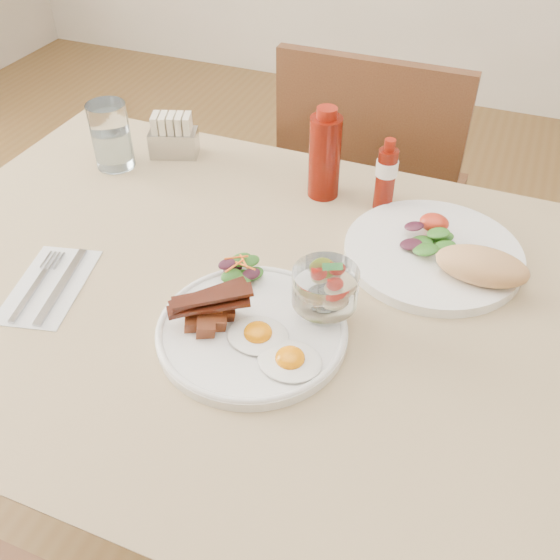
{
  "coord_description": "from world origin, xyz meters",
  "views": [
    {
      "loc": [
        0.28,
        -0.68,
        1.41
      ],
      "look_at": [
        0.03,
        -0.04,
        0.82
      ],
      "focal_mm": 40.0,
      "sensor_mm": 36.0,
      "label": 1
    }
  ],
  "objects_px": {
    "water_glass": "(112,139)",
    "chair_far": "(371,199)",
    "hot_sauce_bottle": "(386,176)",
    "ketchup_bottle": "(325,156)",
    "sugar_caddy": "(173,138)",
    "second_plate": "(444,255)",
    "main_plate": "(252,332)",
    "table": "(273,333)",
    "fruit_cup": "(325,287)"
  },
  "relations": [
    {
      "from": "main_plate",
      "to": "water_glass",
      "type": "relative_size",
      "value": 2.1
    },
    {
      "from": "second_plate",
      "to": "ketchup_bottle",
      "type": "height_order",
      "value": "ketchup_bottle"
    },
    {
      "from": "second_plate",
      "to": "hot_sauce_bottle",
      "type": "relative_size",
      "value": 2.18
    },
    {
      "from": "sugar_caddy",
      "to": "water_glass",
      "type": "bearing_deg",
      "value": -156.96
    },
    {
      "from": "hot_sauce_bottle",
      "to": "water_glass",
      "type": "relative_size",
      "value": 1.05
    },
    {
      "from": "table",
      "to": "water_glass",
      "type": "height_order",
      "value": "water_glass"
    },
    {
      "from": "main_plate",
      "to": "second_plate",
      "type": "distance_m",
      "value": 0.35
    },
    {
      "from": "chair_far",
      "to": "hot_sauce_bottle",
      "type": "xyz_separation_m",
      "value": [
        0.1,
        -0.36,
        0.3
      ]
    },
    {
      "from": "table",
      "to": "main_plate",
      "type": "bearing_deg",
      "value": -85.25
    },
    {
      "from": "table",
      "to": "sugar_caddy",
      "type": "xyz_separation_m",
      "value": [
        -0.36,
        0.33,
        0.13
      ]
    },
    {
      "from": "chair_far",
      "to": "ketchup_bottle",
      "type": "height_order",
      "value": "same"
    },
    {
      "from": "ketchup_bottle",
      "to": "table",
      "type": "bearing_deg",
      "value": -86.43
    },
    {
      "from": "table",
      "to": "hot_sauce_bottle",
      "type": "bearing_deg",
      "value": 71.73
    },
    {
      "from": "sugar_caddy",
      "to": "main_plate",
      "type": "bearing_deg",
      "value": -68.87
    },
    {
      "from": "hot_sauce_bottle",
      "to": "water_glass",
      "type": "xyz_separation_m",
      "value": [
        -0.55,
        -0.05,
        -0.01
      ]
    },
    {
      "from": "table",
      "to": "fruit_cup",
      "type": "distance_m",
      "value": 0.19
    },
    {
      "from": "main_plate",
      "to": "fruit_cup",
      "type": "xyz_separation_m",
      "value": [
        0.09,
        0.07,
        0.06
      ]
    },
    {
      "from": "main_plate",
      "to": "table",
      "type": "bearing_deg",
      "value": 94.75
    },
    {
      "from": "table",
      "to": "chair_far",
      "type": "distance_m",
      "value": 0.68
    },
    {
      "from": "ketchup_bottle",
      "to": "hot_sauce_bottle",
      "type": "height_order",
      "value": "ketchup_bottle"
    },
    {
      "from": "fruit_cup",
      "to": "table",
      "type": "bearing_deg",
      "value": 162.1
    },
    {
      "from": "table",
      "to": "main_plate",
      "type": "distance_m",
      "value": 0.14
    },
    {
      "from": "second_plate",
      "to": "ketchup_bottle",
      "type": "bearing_deg",
      "value": 153.12
    },
    {
      "from": "chair_far",
      "to": "hot_sauce_bottle",
      "type": "height_order",
      "value": "chair_far"
    },
    {
      "from": "chair_far",
      "to": "water_glass",
      "type": "bearing_deg",
      "value": -137.23
    },
    {
      "from": "table",
      "to": "second_plate",
      "type": "height_order",
      "value": "second_plate"
    },
    {
      "from": "table",
      "to": "fruit_cup",
      "type": "relative_size",
      "value": 13.68
    },
    {
      "from": "table",
      "to": "sugar_caddy",
      "type": "distance_m",
      "value": 0.5
    },
    {
      "from": "second_plate",
      "to": "sugar_caddy",
      "type": "relative_size",
      "value": 2.76
    },
    {
      "from": "chair_far",
      "to": "fruit_cup",
      "type": "relative_size",
      "value": 9.57
    },
    {
      "from": "fruit_cup",
      "to": "water_glass",
      "type": "bearing_deg",
      "value": 152.93
    },
    {
      "from": "chair_far",
      "to": "fruit_cup",
      "type": "height_order",
      "value": "chair_far"
    },
    {
      "from": "chair_far",
      "to": "second_plate",
      "type": "xyz_separation_m",
      "value": [
        0.24,
        -0.49,
        0.25
      ]
    },
    {
      "from": "water_glass",
      "to": "ketchup_bottle",
      "type": "bearing_deg",
      "value": 7.36
    },
    {
      "from": "water_glass",
      "to": "table",
      "type": "bearing_deg",
      "value": -28.86
    },
    {
      "from": "ketchup_bottle",
      "to": "sugar_caddy",
      "type": "height_order",
      "value": "ketchup_bottle"
    },
    {
      "from": "chair_far",
      "to": "fruit_cup",
      "type": "distance_m",
      "value": 0.76
    },
    {
      "from": "table",
      "to": "ketchup_bottle",
      "type": "bearing_deg",
      "value": 93.57
    },
    {
      "from": "main_plate",
      "to": "fruit_cup",
      "type": "height_order",
      "value": "fruit_cup"
    },
    {
      "from": "table",
      "to": "ketchup_bottle",
      "type": "xyz_separation_m",
      "value": [
        -0.02,
        0.3,
        0.17
      ]
    },
    {
      "from": "fruit_cup",
      "to": "hot_sauce_bottle",
      "type": "bearing_deg",
      "value": 89.39
    },
    {
      "from": "chair_far",
      "to": "second_plate",
      "type": "bearing_deg",
      "value": -64.22
    },
    {
      "from": "main_plate",
      "to": "water_glass",
      "type": "height_order",
      "value": "water_glass"
    },
    {
      "from": "water_glass",
      "to": "chair_far",
      "type": "bearing_deg",
      "value": 42.77
    },
    {
      "from": "table",
      "to": "water_glass",
      "type": "xyz_separation_m",
      "value": [
        -0.45,
        0.25,
        0.15
      ]
    },
    {
      "from": "fruit_cup",
      "to": "sugar_caddy",
      "type": "relative_size",
      "value": 0.88
    },
    {
      "from": "second_plate",
      "to": "water_glass",
      "type": "xyz_separation_m",
      "value": [
        -0.69,
        0.07,
        0.04
      ]
    },
    {
      "from": "fruit_cup",
      "to": "ketchup_bottle",
      "type": "height_order",
      "value": "ketchup_bottle"
    },
    {
      "from": "fruit_cup",
      "to": "hot_sauce_bottle",
      "type": "height_order",
      "value": "hot_sauce_bottle"
    },
    {
      "from": "fruit_cup",
      "to": "hot_sauce_bottle",
      "type": "xyz_separation_m",
      "value": [
        0.0,
        0.33,
        -0.0
      ]
    }
  ]
}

